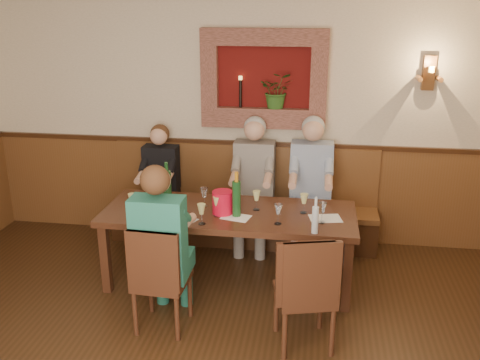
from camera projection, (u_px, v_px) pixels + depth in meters
The scene contains 30 objects.
room_shell at pixel (172, 145), 2.99m from camera, with size 6.04×6.04×2.82m.
wainscoting at pixel (181, 342), 3.41m from camera, with size 6.02×6.02×1.15m.
wall_niche at pixel (267, 84), 5.75m from camera, with size 1.36×0.30×1.06m.
wall_sconce at pixel (429, 74), 5.46m from camera, with size 0.25×0.20×0.35m.
dining_table at pixel (229, 218), 5.12m from camera, with size 2.40×0.90×0.75m.
bench at pixel (243, 215), 6.11m from camera, with size 3.00×0.45×1.11m.
chair_near_left at pixel (162, 298), 4.50m from camera, with size 0.45×0.45×0.96m.
chair_near_right at pixel (304, 313), 4.26m from camera, with size 0.54×0.54×0.99m.
person_bench_left at pixel (160, 195), 6.07m from camera, with size 0.39×0.48×1.35m.
person_bench_mid at pixel (253, 195), 5.90m from camera, with size 0.44×0.54×1.48m.
person_bench_right at pixel (310, 197), 5.81m from camera, with size 0.45×0.56×1.50m.
person_chair_front at pixel (163, 259), 4.47m from camera, with size 0.43×0.53×1.45m.
spittoon_bucket at pixel (223, 202), 5.00m from camera, with size 0.19×0.19×0.22m, color red.
wine_bottle_green_a at pixel (236, 198), 4.92m from camera, with size 0.10×0.10×0.43m.
wine_bottle_green_b at pixel (167, 187), 5.19m from camera, with size 0.09×0.09×0.43m.
water_bottle at pixel (315, 219), 4.58m from camera, with size 0.07×0.07×0.33m.
tasting_sheet_a at pixel (153, 209), 5.14m from camera, with size 0.29×0.21×0.00m, color white.
tasting_sheet_b at pixel (236, 217), 4.94m from camera, with size 0.26×0.18×0.00m, color white.
tasting_sheet_c at pixel (325, 218), 4.91m from camera, with size 0.29×0.20×0.00m, color white.
tasting_sheet_d at pixel (181, 220), 4.88m from camera, with size 0.27×0.19×0.00m, color white.
wine_glass_0 at pixel (202, 214), 4.77m from camera, with size 0.08×0.08×0.19m, color #D4D37E, non-canonical shape.
wine_glass_1 at pixel (161, 196), 5.20m from camera, with size 0.08×0.08×0.19m, color white, non-canonical shape.
wine_glass_2 at pixel (322, 213), 4.80m from camera, with size 0.08×0.08×0.19m, color white, non-canonical shape.
wine_glass_3 at pixel (278, 214), 4.77m from camera, with size 0.08×0.08×0.19m, color white, non-canonical shape.
wine_glass_4 at pixel (304, 204), 5.01m from camera, with size 0.08×0.08×0.19m, color #D4D37E, non-canonical shape.
wine_glass_5 at pixel (256, 200), 5.09m from camera, with size 0.08×0.08×0.19m, color #D4D37E, non-canonical shape.
wine_glass_6 at pixel (204, 197), 5.18m from camera, with size 0.08×0.08×0.19m, color white, non-canonical shape.
wine_glass_7 at pixel (159, 205), 4.97m from camera, with size 0.08×0.08×0.19m, color #D4D37E, non-canonical shape.
wine_glass_8 at pixel (217, 206), 4.95m from camera, with size 0.08×0.08×0.19m, color #D4D37E, non-canonical shape.
wine_glass_9 at pixel (132, 203), 5.02m from camera, with size 0.08×0.08×0.19m, color #D4D37E, non-canonical shape.
Camera 1 is at (0.80, -2.81, 2.66)m, focal length 40.00 mm.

